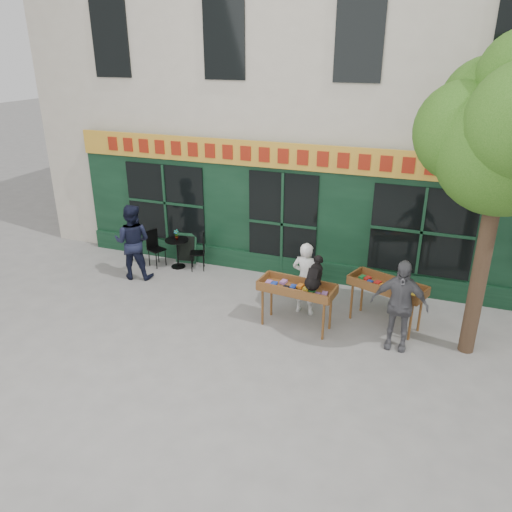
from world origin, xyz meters
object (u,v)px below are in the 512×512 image
object	(u,v)px
book_cart_right	(387,289)
bistro_table	(177,248)
book_cart_center	(297,291)
man_left	(133,242)
dog	(314,273)
woman	(305,278)
man_right	(399,305)

from	to	relation	value
book_cart_right	bistro_table	xyz separation A→B (m)	(-5.38, 1.11, -0.28)
book_cart_center	man_left	bearing A→B (deg)	173.67
dog	woman	size ratio (longest dim) A/B	0.38
man_left	bistro_table	bearing A→B (deg)	-141.89
book_cart_right	man_left	distance (m)	6.08
dog	man_right	bearing A→B (deg)	5.98
woman	book_cart_right	distance (m)	1.68
woman	man_left	world-z (taller)	man_left
man_left	woman	bearing A→B (deg)	162.43
dog	book_cart_right	xyz separation A→B (m)	(1.32, 0.76, -0.47)
book_cart_right	man_right	bearing A→B (deg)	-48.18
book_cart_center	bistro_table	world-z (taller)	book_cart_center
bistro_table	man_left	size ratio (longest dim) A/B	0.41
book_cart_right	man_left	size ratio (longest dim) A/B	0.87
dog	bistro_table	xyz separation A→B (m)	(-4.06, 1.87, -0.75)
dog	man_right	size ratio (longest dim) A/B	0.34
man_right	bistro_table	world-z (taller)	man_right
book_cart_center	man_left	xyz separation A→B (m)	(-4.41, 0.92, 0.11)
book_cart_center	book_cart_right	size ratio (longest dim) A/B	0.96
bistro_table	man_left	xyz separation A→B (m)	(-0.70, -0.90, 0.39)
dog	book_cart_center	bearing A→B (deg)	177.38
book_cart_right	bistro_table	bearing A→B (deg)	-171.64
dog	book_cart_right	distance (m)	1.60
book_cart_right	woman	bearing A→B (deg)	-157.81
man_right	man_left	distance (m)	6.45
dog	man_right	distance (m)	1.67
bistro_table	dog	bearing A→B (deg)	-24.79
book_cart_right	bistro_table	size ratio (longest dim) A/B	2.13
bistro_table	woman	bearing A→B (deg)	-17.57
book_cart_center	bistro_table	xyz separation A→B (m)	(-3.71, 1.82, -0.28)
man_left	book_cart_center	bearing A→B (deg)	154.15
woman	man_right	world-z (taller)	man_right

